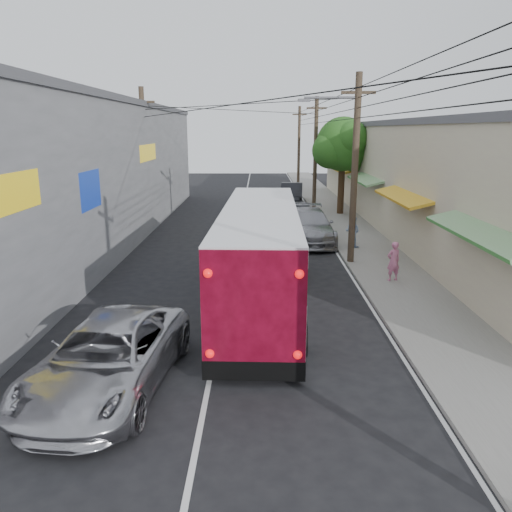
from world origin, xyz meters
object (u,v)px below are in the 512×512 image
Objects in this scene: parked_car_mid at (300,212)px; pedestrian_near at (393,261)px; parked_suv at (309,226)px; pedestrian_far at (352,232)px; parked_car_far at (292,193)px; jeepney at (108,357)px; coach_bus at (260,254)px.

pedestrian_near is at bearing -83.89° from parked_car_mid.
parked_suv is at bearing -90.44° from pedestrian_near.
parked_suv is at bearing -94.91° from parked_car_mid.
parked_car_far is at bearing -48.90° from pedestrian_far.
jeepney is 3.68× the size of pedestrian_near.
parked_car_mid is 2.60× the size of pedestrian_near.
coach_bus reaches higher than jeepney.
parked_car_far is at bearing 89.12° from parked_suv.
parked_car_far is (2.60, 23.79, -0.90)m from coach_bus.
coach_bus reaches higher than parked_car_mid.
coach_bus is at bearing 65.74° from jeepney.
jeepney is 16.59m from parked_suv.
jeepney is (-3.42, -5.83, -0.93)m from coach_bus.
parked_suv is (6.02, 15.46, 0.07)m from jeepney.
pedestrian_far is (1.96, -1.72, 0.03)m from parked_suv.
coach_bus reaches higher than parked_car_far.
parked_car_far is 16.00m from pedestrian_far.
coach_bus is 2.05× the size of jeepney.
coach_bus is 1.97× the size of parked_suv.
parked_car_mid is at bearing -40.60° from pedestrian_far.
pedestrian_near is (8.51, 8.09, 0.10)m from jeepney.
jeepney reaches higher than parked_car_mid.
parked_suv reaches higher than parked_car_mid.
parked_car_far is (6.02, 29.62, 0.02)m from jeepney.
pedestrian_near is (2.49, -21.53, 0.08)m from parked_car_far.
coach_bus is at bearing 94.08° from pedestrian_far.
parked_car_mid is (2.60, 15.06, -1.03)m from coach_bus.
jeepney is at bearing 24.42° from pedestrian_near.
jeepney is 0.96× the size of parked_suv.
pedestrian_far is at bearing -79.56° from parked_car_mid.
coach_bus reaches higher than pedestrian_far.
pedestrian_far reaches higher than parked_car_far.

